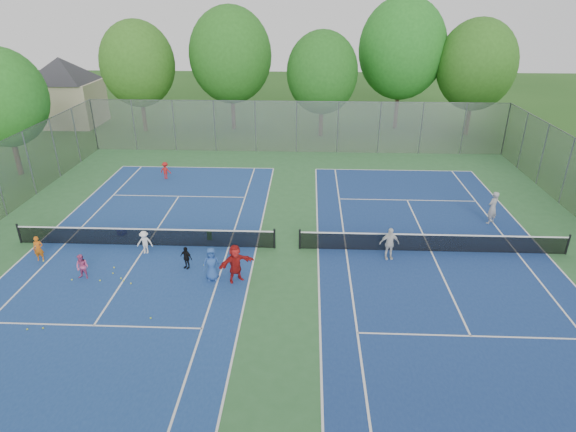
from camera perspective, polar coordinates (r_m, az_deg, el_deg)
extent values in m
plane|color=#245119|center=(23.68, -0.11, -3.87)|extent=(120.00, 120.00, 0.00)
cube|color=#306635|center=(23.67, -0.11, -3.86)|extent=(32.00, 32.00, 0.01)
cube|color=navy|center=(24.95, -16.41, -3.34)|extent=(10.97, 23.77, 0.01)
cube|color=navy|center=(24.41, 16.58, -4.02)|extent=(10.97, 23.77, 0.01)
cube|color=black|center=(24.75, -16.53, -2.45)|extent=(12.87, 0.10, 0.91)
cube|color=black|center=(24.21, 16.71, -3.11)|extent=(12.87, 0.10, 0.91)
cube|color=gray|center=(37.94, 1.01, 10.49)|extent=(32.00, 0.10, 4.00)
cube|color=#B7A88C|center=(51.17, -24.77, 12.02)|extent=(6.00, 5.00, 4.00)
pyramid|color=#2D2D33|center=(50.57, -25.64, 16.62)|extent=(11.03, 11.03, 2.20)
cylinder|color=#443326|center=(46.31, -16.75, 11.77)|extent=(0.36, 0.36, 3.50)
ellipsoid|color=#30641D|center=(45.63, -17.41, 16.83)|extent=(6.40, 6.40, 7.36)
cylinder|color=#443326|center=(45.30, -6.53, 12.59)|extent=(0.36, 0.36, 3.85)
ellipsoid|color=#25611C|center=(44.57, -6.83, 18.41)|extent=(7.20, 7.20, 8.28)
cylinder|color=#443326|center=(42.90, 3.92, 11.53)|extent=(0.36, 0.36, 3.15)
ellipsoid|color=#215D1A|center=(42.20, 4.08, 16.59)|extent=(6.00, 6.00, 6.90)
cylinder|color=#443326|center=(46.41, 12.76, 12.66)|extent=(0.36, 0.36, 4.20)
ellipsoid|color=#226B1F|center=(45.68, 13.37, 18.73)|extent=(7.60, 7.60, 8.74)
cylinder|color=#443326|center=(46.02, 20.63, 11.16)|extent=(0.36, 0.36, 3.50)
ellipsoid|color=#2C5E1B|center=(45.33, 21.45, 16.33)|extent=(6.60, 6.60, 7.59)
cylinder|color=#443326|center=(37.95, -29.54, 6.60)|extent=(0.36, 0.36, 3.15)
ellipsoid|color=#246A1E|center=(37.17, -30.74, 11.95)|extent=(5.60, 5.60, 6.44)
cube|color=#1737B3|center=(26.40, -19.12, -1.81)|extent=(0.46, 0.46, 0.30)
cube|color=green|center=(24.76, -9.30, -2.26)|extent=(0.29, 0.29, 0.47)
imported|color=#D36213|center=(25.19, -27.47, -3.47)|extent=(0.51, 0.39, 1.23)
imported|color=#CD4F89|center=(22.83, -23.20, -5.57)|extent=(0.63, 0.52, 1.17)
imported|color=white|center=(23.98, -16.62, -3.01)|extent=(0.76, 0.44, 1.18)
imported|color=black|center=(22.27, -11.99, -4.85)|extent=(0.69, 0.52, 1.09)
imported|color=#2A519C|center=(21.11, -9.04, -5.65)|extent=(0.81, 0.59, 1.54)
imported|color=#AD1918|center=(20.83, -6.25, -5.60)|extent=(1.64, 1.28, 1.74)
imported|color=#AD1B18|center=(33.51, -14.31, 5.25)|extent=(0.84, 0.59, 1.18)
imported|color=gray|center=(28.10, 23.08, 0.90)|extent=(0.80, 0.75, 1.84)
imported|color=silver|center=(22.93, 11.91, -3.21)|extent=(0.98, 0.52, 1.59)
sphere|color=yellow|center=(23.39, -19.92, -5.80)|extent=(0.07, 0.07, 0.07)
sphere|color=gold|center=(20.53, -27.03, -11.79)|extent=(0.07, 0.07, 0.07)
sphere|color=#D1E936|center=(23.14, -24.23, -6.94)|extent=(0.07, 0.07, 0.07)
sphere|color=#CFEA36|center=(22.61, -21.38, -7.17)|extent=(0.07, 0.07, 0.07)
sphere|color=gold|center=(21.95, -18.12, -7.64)|extent=(0.07, 0.07, 0.07)
sphere|color=#C9DB33|center=(22.25, -18.91, -7.30)|extent=(0.07, 0.07, 0.07)
sphere|color=gold|center=(22.53, -9.91, -5.78)|extent=(0.07, 0.07, 0.07)
sphere|color=#AEC52E|center=(22.95, -20.03, -6.43)|extent=(0.07, 0.07, 0.07)
sphere|color=#C9E936|center=(22.46, -19.18, -7.02)|extent=(0.07, 0.07, 0.07)
sphere|color=#ABD130|center=(19.60, -15.96, -11.59)|extent=(0.07, 0.07, 0.07)
sphere|color=#CBD832|center=(20.74, -28.50, -11.75)|extent=(0.07, 0.07, 0.07)
sphere|color=yellow|center=(25.25, -26.99, -4.81)|extent=(0.07, 0.07, 0.07)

